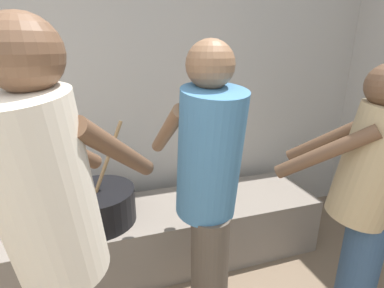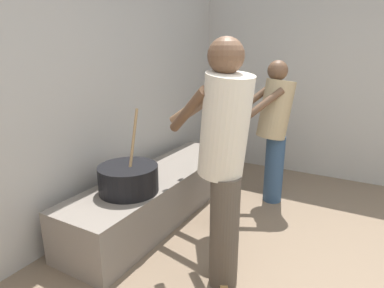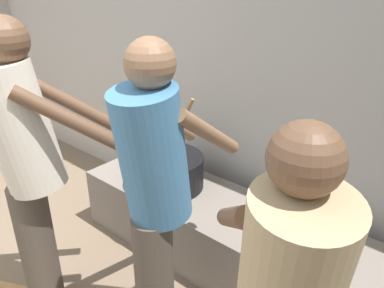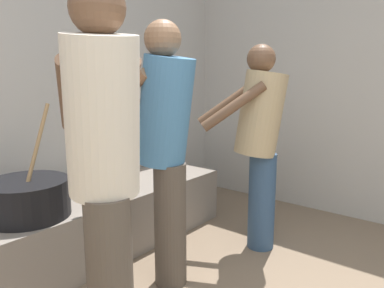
% 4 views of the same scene
% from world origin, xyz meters
% --- Properties ---
extents(block_enclosure_rear, '(5.75, 0.20, 2.48)m').
position_xyz_m(block_enclosure_rear, '(0.00, 2.43, 1.24)').
color(block_enclosure_rear, '#ADA8A0').
rests_on(block_enclosure_rear, ground_plane).
extents(hearth_ledge, '(2.26, 0.60, 0.45)m').
position_xyz_m(hearth_ledge, '(0.77, 1.91, 0.22)').
color(hearth_ledge, slate).
rests_on(hearth_ledge, ground_plane).
extents(cooking_pot_main, '(0.50, 0.50, 0.68)m').
position_xyz_m(cooking_pot_main, '(0.26, 1.88, 0.56)').
color(cooking_pot_main, black).
rests_on(cooking_pot_main, hearth_ledge).
extents(cook_in_cream_shirt, '(0.64, 0.75, 1.67)m').
position_xyz_m(cook_in_cream_shirt, '(0.15, 0.97, 0.96)').
color(cook_in_cream_shirt, '#4C4238').
rests_on(cook_in_cream_shirt, ground_plane).
extents(cook_in_blue_shirt, '(0.37, 0.68, 1.61)m').
position_xyz_m(cook_in_blue_shirt, '(0.81, 1.23, 0.92)').
color(cook_in_blue_shirt, '#4C4238').
rests_on(cook_in_blue_shirt, ground_plane).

